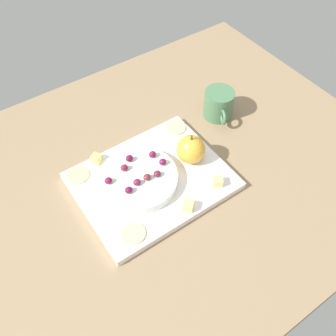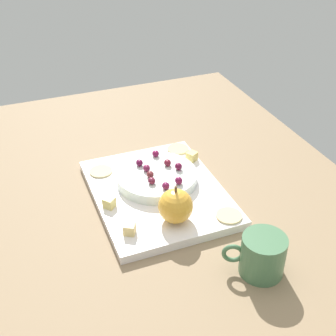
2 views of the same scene
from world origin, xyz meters
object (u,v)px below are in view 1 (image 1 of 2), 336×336
(cracker_2, at_px, (133,233))
(grape_3, at_px, (157,174))
(cheese_cube_0, at_px, (96,159))
(grape_6, at_px, (129,190))
(cracker_0, at_px, (175,128))
(grape_2, at_px, (147,177))
(cheese_cube_2, at_px, (188,206))
(grape_4, at_px, (108,181))
(cup, at_px, (219,104))
(grape_1, at_px, (129,158))
(serving_dish, at_px, (139,179))
(cheese_cube_1, at_px, (218,182))
(platter, at_px, (152,181))
(grape_7, at_px, (152,154))
(grape_0, at_px, (124,168))
(apple_whole, at_px, (191,149))
(grape_5, at_px, (137,182))
(grape_8, at_px, (163,162))
(cracker_1, at_px, (78,175))

(cracker_2, distance_m, grape_3, 0.14)
(cheese_cube_0, distance_m, grape_6, 0.13)
(cheese_cube_0, xyz_separation_m, cracker_0, (0.22, -0.02, -0.01))
(cracker_2, relative_size, grape_2, 3.02)
(cheese_cube_2, height_order, grape_4, grape_4)
(cheese_cube_0, height_order, cup, cup)
(grape_1, relative_size, cup, 0.16)
(serving_dish, height_order, cheese_cube_1, serving_dish)
(platter, xyz_separation_m, cheese_cube_1, (0.11, -0.10, 0.02))
(grape_7, bearing_deg, platter, -125.44)
(platter, xyz_separation_m, grape_2, (-0.02, -0.01, 0.04))
(grape_3, distance_m, grape_7, 0.06)
(cheese_cube_1, xyz_separation_m, grape_2, (-0.13, 0.09, 0.02))
(cracker_0, xyz_separation_m, grape_3, (-0.13, -0.12, 0.03))
(serving_dish, distance_m, cracker_0, 0.19)
(cracker_0, xyz_separation_m, cracker_2, (-0.25, -0.20, 0.00))
(cheese_cube_1, bearing_deg, platter, 138.54)
(platter, distance_m, grape_6, 0.08)
(cracker_2, xyz_separation_m, cup, (0.38, 0.19, 0.02))
(grape_2, bearing_deg, grape_0, 118.93)
(grape_2, bearing_deg, grape_4, 151.98)
(cheese_cube_0, bearing_deg, apple_whole, -32.20)
(grape_0, height_order, grape_7, grape_7)
(grape_1, distance_m, grape_6, 0.09)
(cheese_cube_1, bearing_deg, grape_7, 122.07)
(cup, bearing_deg, grape_6, -162.20)
(grape_2, distance_m, grape_5, 0.03)
(apple_whole, height_order, grape_4, apple_whole)
(serving_dish, height_order, grape_1, grape_1)
(cheese_cube_1, bearing_deg, grape_3, 142.13)
(cheese_cube_1, relative_size, grape_5, 1.24)
(cheese_cube_0, height_order, grape_0, grape_0)
(cheese_cube_1, xyz_separation_m, grape_8, (-0.08, 0.10, 0.02))
(grape_2, relative_size, grape_7, 1.00)
(grape_0, distance_m, grape_1, 0.03)
(cracker_1, relative_size, grape_1, 3.02)
(grape_8, bearing_deg, grape_5, -169.22)
(cheese_cube_0, distance_m, grape_5, 0.13)
(platter, height_order, grape_3, grape_3)
(grape_0, bearing_deg, cup, 9.19)
(apple_whole, bearing_deg, cheese_cube_0, 147.80)
(cheese_cube_0, distance_m, grape_7, 0.13)
(grape_4, bearing_deg, grape_0, 13.39)
(grape_8, xyz_separation_m, cup, (0.24, 0.09, -0.01))
(cheese_cube_0, xyz_separation_m, grape_7, (0.11, -0.08, 0.02))
(cheese_cube_0, relative_size, cup, 0.20)
(cracker_0, xyz_separation_m, grape_6, (-0.21, -0.12, 0.03))
(serving_dish, bearing_deg, grape_5, -129.09)
(cheese_cube_1, xyz_separation_m, grape_6, (-0.18, 0.08, 0.02))
(cheese_cube_0, distance_m, grape_2, 0.14)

